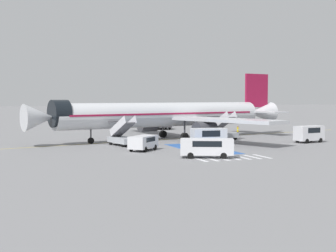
{
  "coord_description": "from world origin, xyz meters",
  "views": [
    {
      "loc": [
        -22.63,
        -65.46,
        6.16
      ],
      "look_at": [
        0.45,
        -2.05,
        2.1
      ],
      "focal_mm": 50.0,
      "sensor_mm": 36.0,
      "label": 1
    }
  ],
  "objects_px": {
    "service_van_3": "(143,142)",
    "ground_crew_1": "(195,133)",
    "service_van_0": "(207,146)",
    "ground_crew_0": "(238,131)",
    "boarding_stairs_forward": "(123,138)",
    "boarding_stairs_aft": "(223,132)",
    "baggage_cart": "(205,141)",
    "service_van_1": "(209,136)",
    "service_van_2": "(309,133)",
    "fuel_tanker": "(159,119)",
    "airliner": "(168,115)"
  },
  "relations": [
    {
      "from": "service_van_3",
      "to": "ground_crew_1",
      "type": "xyz_separation_m",
      "value": [
        10.99,
        10.4,
        -0.09
      ]
    },
    {
      "from": "service_van_0",
      "to": "ground_crew_0",
      "type": "distance_m",
      "value": 25.43
    },
    {
      "from": "boarding_stairs_forward",
      "to": "ground_crew_1",
      "type": "bearing_deg",
      "value": 4.19
    },
    {
      "from": "boarding_stairs_forward",
      "to": "boarding_stairs_aft",
      "type": "xyz_separation_m",
      "value": [
        16.35,
        3.95,
        0.04
      ]
    },
    {
      "from": "boarding_stairs_aft",
      "to": "baggage_cart",
      "type": "height_order",
      "value": "boarding_stairs_aft"
    },
    {
      "from": "service_van_1",
      "to": "service_van_2",
      "type": "bearing_deg",
      "value": 101.18
    },
    {
      "from": "service_van_0",
      "to": "service_van_1",
      "type": "bearing_deg",
      "value": -2.8
    },
    {
      "from": "service_van_2",
      "to": "service_van_3",
      "type": "xyz_separation_m",
      "value": [
        -24.44,
        -1.75,
        -0.29
      ]
    },
    {
      "from": "boarding_stairs_aft",
      "to": "fuel_tanker",
      "type": "distance_m",
      "value": 25.96
    },
    {
      "from": "airliner",
      "to": "ground_crew_0",
      "type": "xyz_separation_m",
      "value": [
        11.11,
        -0.97,
        -2.57
      ]
    },
    {
      "from": "fuel_tanker",
      "to": "service_van_0",
      "type": "relative_size",
      "value": 1.77
    },
    {
      "from": "fuel_tanker",
      "to": "boarding_stairs_forward",
      "type": "bearing_deg",
      "value": -113.81
    },
    {
      "from": "airliner",
      "to": "baggage_cart",
      "type": "bearing_deg",
      "value": -172.53
    },
    {
      "from": "boarding_stairs_aft",
      "to": "service_van_2",
      "type": "relative_size",
      "value": 1.23
    },
    {
      "from": "baggage_cart",
      "to": "service_van_1",
      "type": "bearing_deg",
      "value": 126.88
    },
    {
      "from": "airliner",
      "to": "service_van_1",
      "type": "distance_m",
      "value": 13.18
    },
    {
      "from": "fuel_tanker",
      "to": "ground_crew_0",
      "type": "distance_m",
      "value": 24.73
    },
    {
      "from": "fuel_tanker",
      "to": "ground_crew_1",
      "type": "xyz_separation_m",
      "value": [
        -3.49,
        -26.11,
        -0.88
      ]
    },
    {
      "from": "service_van_2",
      "to": "airliner",
      "type": "bearing_deg",
      "value": 45.07
    },
    {
      "from": "boarding_stairs_forward",
      "to": "ground_crew_0",
      "type": "height_order",
      "value": "boarding_stairs_forward"
    },
    {
      "from": "airliner",
      "to": "boarding_stairs_forward",
      "type": "xyz_separation_m",
      "value": [
        -8.68,
        -6.54,
        -2.65
      ]
    },
    {
      "from": "airliner",
      "to": "boarding_stairs_aft",
      "type": "relative_size",
      "value": 7.67
    },
    {
      "from": "boarding_stairs_forward",
      "to": "boarding_stairs_aft",
      "type": "bearing_deg",
      "value": -0.0
    },
    {
      "from": "service_van_2",
      "to": "baggage_cart",
      "type": "distance_m",
      "value": 14.5
    },
    {
      "from": "service_van_0",
      "to": "service_van_3",
      "type": "distance_m",
      "value": 9.48
    },
    {
      "from": "service_van_2",
      "to": "service_van_3",
      "type": "relative_size",
      "value": 1.03
    },
    {
      "from": "boarding_stairs_forward",
      "to": "fuel_tanker",
      "type": "relative_size",
      "value": 0.55
    },
    {
      "from": "baggage_cart",
      "to": "ground_crew_1",
      "type": "xyz_separation_m",
      "value": [
        0.33,
        4.3,
        0.73
      ]
    },
    {
      "from": "boarding_stairs_aft",
      "to": "ground_crew_1",
      "type": "distance_m",
      "value": 4.61
    },
    {
      "from": "baggage_cart",
      "to": "ground_crew_0",
      "type": "distance_m",
      "value": 10.4
    },
    {
      "from": "service_van_0",
      "to": "service_van_3",
      "type": "relative_size",
      "value": 1.29
    },
    {
      "from": "boarding_stairs_forward",
      "to": "ground_crew_0",
      "type": "relative_size",
      "value": 3.02
    },
    {
      "from": "baggage_cart",
      "to": "airliner",
      "type": "bearing_deg",
      "value": -11.78
    },
    {
      "from": "service_van_2",
      "to": "ground_crew_1",
      "type": "relative_size",
      "value": 2.64
    },
    {
      "from": "ground_crew_0",
      "to": "service_van_0",
      "type": "bearing_deg",
      "value": 1.01
    },
    {
      "from": "service_van_1",
      "to": "baggage_cart",
      "type": "xyz_separation_m",
      "value": [
        2.18,
        5.9,
        -1.17
      ]
    },
    {
      "from": "boarding_stairs_aft",
      "to": "fuel_tanker",
      "type": "height_order",
      "value": "boarding_stairs_aft"
    },
    {
      "from": "boarding_stairs_aft",
      "to": "service_van_3",
      "type": "distance_m",
      "value": 18.85
    },
    {
      "from": "airliner",
      "to": "service_van_3",
      "type": "distance_m",
      "value": 15.6
    },
    {
      "from": "airliner",
      "to": "service_van_0",
      "type": "distance_m",
      "value": 22.1
    },
    {
      "from": "boarding_stairs_forward",
      "to": "service_van_1",
      "type": "distance_m",
      "value": 11.26
    },
    {
      "from": "boarding_stairs_forward",
      "to": "baggage_cart",
      "type": "height_order",
      "value": "boarding_stairs_forward"
    },
    {
      "from": "airliner",
      "to": "boarding_stairs_forward",
      "type": "bearing_deg",
      "value": 113.42
    },
    {
      "from": "ground_crew_0",
      "to": "ground_crew_1",
      "type": "relative_size",
      "value": 1.07
    },
    {
      "from": "ground_crew_1",
      "to": "baggage_cart",
      "type": "bearing_deg",
      "value": 145.43
    },
    {
      "from": "fuel_tanker",
      "to": "service_van_3",
      "type": "bearing_deg",
      "value": -108.42
    },
    {
      "from": "airliner",
      "to": "boarding_stairs_forward",
      "type": "height_order",
      "value": "airliner"
    },
    {
      "from": "boarding_stairs_aft",
      "to": "service_van_3",
      "type": "height_order",
      "value": "boarding_stairs_aft"
    },
    {
      "from": "airliner",
      "to": "boarding_stairs_forward",
      "type": "relative_size",
      "value": 7.67
    },
    {
      "from": "airliner",
      "to": "service_van_3",
      "type": "height_order",
      "value": "airliner"
    }
  ]
}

